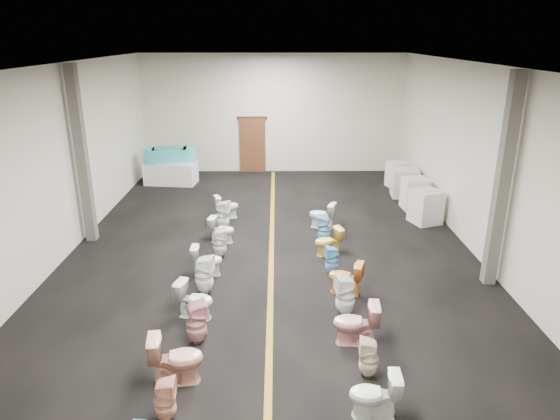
# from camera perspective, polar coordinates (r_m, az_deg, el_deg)

# --- Properties ---
(floor) EXTENTS (16.00, 16.00, 0.00)m
(floor) POSITION_cam_1_polar(r_m,az_deg,el_deg) (12.36, -0.99, -5.07)
(floor) COLOR black
(floor) RESTS_ON ground
(ceiling) EXTENTS (16.00, 16.00, 0.00)m
(ceiling) POSITION_cam_1_polar(r_m,az_deg,el_deg) (11.28, -1.13, 16.25)
(ceiling) COLOR black
(ceiling) RESTS_ON ground
(wall_back) EXTENTS (10.00, 0.00, 10.00)m
(wall_back) POSITION_cam_1_polar(r_m,az_deg,el_deg) (19.47, -0.81, 10.90)
(wall_back) COLOR beige
(wall_back) RESTS_ON ground
(wall_front) EXTENTS (10.00, 0.00, 10.00)m
(wall_front) POSITION_cam_1_polar(r_m,az_deg,el_deg) (4.34, -2.23, -21.91)
(wall_front) COLOR beige
(wall_front) RESTS_ON ground
(wall_left) EXTENTS (0.00, 16.00, 16.00)m
(wall_left) POSITION_cam_1_polar(r_m,az_deg,el_deg) (12.70, -24.32, 4.61)
(wall_left) COLOR beige
(wall_left) RESTS_ON ground
(wall_right) EXTENTS (0.00, 16.00, 16.00)m
(wall_right) POSITION_cam_1_polar(r_m,az_deg,el_deg) (12.59, 22.42, 4.75)
(wall_right) COLOR beige
(wall_right) RESTS_ON ground
(aisle_stripe) EXTENTS (0.12, 15.60, 0.01)m
(aisle_stripe) POSITION_cam_1_polar(r_m,az_deg,el_deg) (12.36, -0.99, -5.05)
(aisle_stripe) COLOR #946715
(aisle_stripe) RESTS_ON floor
(back_door) EXTENTS (1.00, 0.10, 2.10)m
(back_door) POSITION_cam_1_polar(r_m,az_deg,el_deg) (19.64, -3.14, 7.39)
(back_door) COLOR #562D19
(back_door) RESTS_ON floor
(door_frame) EXTENTS (1.15, 0.08, 0.10)m
(door_frame) POSITION_cam_1_polar(r_m,az_deg,el_deg) (19.46, -3.20, 10.48)
(door_frame) COLOR #331C11
(door_frame) RESTS_ON back_door
(column_left) EXTENTS (0.25, 0.25, 4.50)m
(column_left) POSITION_cam_1_polar(r_m,az_deg,el_deg) (13.50, -21.71, 5.75)
(column_left) COLOR #59544C
(column_left) RESTS_ON floor
(column_right) EXTENTS (0.25, 0.25, 4.50)m
(column_right) POSITION_cam_1_polar(r_m,az_deg,el_deg) (11.17, 24.06, 2.80)
(column_right) COLOR #59544C
(column_right) RESTS_ON floor
(display_table) EXTENTS (1.89, 1.10, 0.80)m
(display_table) POSITION_cam_1_polar(r_m,az_deg,el_deg) (18.54, -12.34, 4.17)
(display_table) COLOR white
(display_table) RESTS_ON floor
(bathtub) EXTENTS (1.85, 0.80, 0.55)m
(bathtub) POSITION_cam_1_polar(r_m,az_deg,el_deg) (18.38, -12.49, 6.19)
(bathtub) COLOR #40BABB
(bathtub) RESTS_ON display_table
(appliance_crate_a) EXTENTS (0.96, 0.96, 0.96)m
(appliance_crate_a) POSITION_cam_1_polar(r_m,az_deg,el_deg) (14.85, 16.32, 0.37)
(appliance_crate_a) COLOR beige
(appliance_crate_a) RESTS_ON floor
(appliance_crate_b) EXTENTS (0.76, 0.76, 0.97)m
(appliance_crate_b) POSITION_cam_1_polar(r_m,az_deg,el_deg) (15.97, 15.12, 1.83)
(appliance_crate_b) COLOR silver
(appliance_crate_b) RESTS_ON floor
(appliance_crate_c) EXTENTS (0.90, 0.90, 0.94)m
(appliance_crate_c) POSITION_cam_1_polar(r_m,az_deg,el_deg) (17.15, 14.04, 3.06)
(appliance_crate_c) COLOR beige
(appliance_crate_c) RESTS_ON floor
(appliance_crate_d) EXTENTS (0.76, 0.76, 0.89)m
(appliance_crate_d) POSITION_cam_1_polar(r_m,az_deg,el_deg) (18.19, 13.21, 3.97)
(appliance_crate_d) COLOR silver
(appliance_crate_d) RESTS_ON floor
(toilet_left_1) EXTENTS (0.33, 0.32, 0.68)m
(toilet_left_1) POSITION_cam_1_polar(r_m,az_deg,el_deg) (7.55, -13.02, -20.43)
(toilet_left_1) COLOR #E9A188
(toilet_left_1) RESTS_ON floor
(toilet_left_2) EXTENTS (0.88, 0.58, 0.84)m
(toilet_left_2) POSITION_cam_1_polar(r_m,az_deg,el_deg) (8.15, -11.77, -16.29)
(toilet_left_2) COLOR #DC9A82
(toilet_left_2) RESTS_ON floor
(toilet_left_3) EXTENTS (0.48, 0.47, 0.81)m
(toilet_left_3) POSITION_cam_1_polar(r_m,az_deg,el_deg) (8.97, -9.53, -12.58)
(toilet_left_3) COLOR #D18D93
(toilet_left_3) RESTS_ON floor
(toilet_left_4) EXTENTS (0.80, 0.59, 0.73)m
(toilet_left_4) POSITION_cam_1_polar(r_m,az_deg,el_deg) (9.75, -9.71, -10.07)
(toilet_left_4) COLOR silver
(toilet_left_4) RESTS_ON floor
(toilet_left_5) EXTENTS (0.45, 0.44, 0.84)m
(toilet_left_5) POSITION_cam_1_polar(r_m,az_deg,el_deg) (10.53, -8.67, -7.34)
(toilet_left_5) COLOR white
(toilet_left_5) RESTS_ON floor
(toilet_left_6) EXTENTS (0.69, 0.39, 0.70)m
(toilet_left_6) POSITION_cam_1_polar(r_m,az_deg,el_deg) (11.34, -8.34, -5.71)
(toilet_left_6) COLOR white
(toilet_left_6) RESTS_ON floor
(toilet_left_7) EXTENTS (0.38, 0.37, 0.73)m
(toilet_left_7) POSITION_cam_1_polar(r_m,az_deg,el_deg) (12.17, -6.91, -3.75)
(toilet_left_7) COLOR white
(toilet_left_7) RESTS_ON floor
(toilet_left_8) EXTENTS (0.73, 0.52, 0.68)m
(toilet_left_8) POSITION_cam_1_polar(r_m,az_deg,el_deg) (13.04, -6.66, -2.25)
(toilet_left_8) COLOR white
(toilet_left_8) RESTS_ON floor
(toilet_left_9) EXTENTS (0.47, 0.47, 0.84)m
(toilet_left_9) POSITION_cam_1_polar(r_m,az_deg,el_deg) (13.83, -6.61, -0.61)
(toilet_left_9) COLOR white
(toilet_left_9) RESTS_ON floor
(toilet_left_10) EXTENTS (0.80, 0.63, 0.72)m
(toilet_left_10) POSITION_cam_1_polar(r_m,az_deg,el_deg) (14.71, -6.12, 0.39)
(toilet_left_10) COLOR white
(toilet_left_10) RESTS_ON floor
(toilet_right_1) EXTENTS (0.73, 0.44, 0.72)m
(toilet_right_1) POSITION_cam_1_polar(r_m,az_deg,el_deg) (7.54, 10.75, -20.08)
(toilet_right_1) COLOR white
(toilet_right_1) RESTS_ON floor
(toilet_right_2) EXTENTS (0.35, 0.34, 0.68)m
(toilet_right_2) POSITION_cam_1_polar(r_m,az_deg,el_deg) (8.25, 10.11, -16.31)
(toilet_right_2) COLOR beige
(toilet_right_2) RESTS_ON floor
(toilet_right_3) EXTENTS (0.82, 0.52, 0.80)m
(toilet_right_3) POSITION_cam_1_polar(r_m,az_deg,el_deg) (8.94, 8.67, -12.70)
(toilet_right_3) COLOR pink
(toilet_right_3) RESTS_ON floor
(toilet_right_4) EXTENTS (0.45, 0.44, 0.84)m
(toilet_right_4) POSITION_cam_1_polar(r_m,az_deg,el_deg) (9.73, 7.48, -9.65)
(toilet_right_4) COLOR white
(toilet_right_4) RESTS_ON floor
(toilet_right_5) EXTENTS (0.81, 0.62, 0.73)m
(toilet_right_5) POSITION_cam_1_polar(r_m,az_deg,el_deg) (10.52, 7.49, -7.64)
(toilet_right_5) COLOR orange
(toilet_right_5) RESTS_ON floor
(toilet_right_6) EXTENTS (0.36, 0.35, 0.68)m
(toilet_right_6) POSITION_cam_1_polar(r_m,az_deg,el_deg) (11.31, 5.97, -5.72)
(toilet_right_6) COLOR #6FB6E2
(toilet_right_6) RESTS_ON floor
(toilet_right_7) EXTENTS (0.77, 0.57, 0.70)m
(toilet_right_7) POSITION_cam_1_polar(r_m,az_deg,el_deg) (12.25, 5.55, -3.62)
(toilet_right_7) COLOR #EAC449
(toilet_right_7) RESTS_ON floor
(toilet_right_8) EXTENTS (0.43, 0.42, 0.75)m
(toilet_right_8) POSITION_cam_1_polar(r_m,az_deg,el_deg) (12.95, 5.06, -2.19)
(toilet_right_8) COLOR #79B4E2
(toilet_right_8) RESTS_ON floor
(toilet_right_9) EXTENTS (0.85, 0.67, 0.76)m
(toilet_right_9) POSITION_cam_1_polar(r_m,az_deg,el_deg) (13.92, 4.84, -0.59)
(toilet_right_9) COLOR white
(toilet_right_9) RESTS_ON floor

